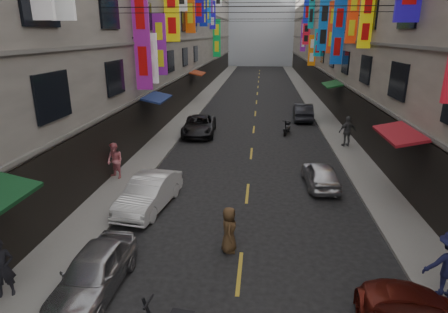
% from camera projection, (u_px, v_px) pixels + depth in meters
% --- Properties ---
extents(sidewalk_left, '(2.00, 90.00, 0.12)m').
position_uv_depth(sidewalk_left, '(201.00, 101.00, 40.31)').
color(sidewalk_left, slate).
rests_on(sidewalk_left, ground).
extents(sidewalk_right, '(2.00, 90.00, 0.12)m').
position_uv_depth(sidewalk_right, '(314.00, 103.00, 39.18)').
color(sidewalk_right, slate).
rests_on(sidewalk_right, ground).
extents(building_row_left, '(10.14, 90.00, 19.00)m').
position_uv_depth(building_row_left, '(141.00, 7.00, 37.93)').
color(building_row_left, gray).
rests_on(building_row_left, ground).
extents(building_row_right, '(10.14, 90.00, 19.00)m').
position_uv_depth(building_row_right, '(385.00, 6.00, 35.66)').
color(building_row_right, '#A4998A').
rests_on(building_row_right, ground).
extents(haze_block, '(18.00, 8.00, 22.00)m').
position_uv_depth(haze_block, '(262.00, 14.00, 83.58)').
color(haze_block, silver).
rests_on(haze_block, ground).
extents(shop_signage, '(14.00, 55.00, 11.90)m').
position_uv_depth(shop_signage, '(254.00, 5.00, 30.61)').
color(shop_signage, '#0D20A3').
rests_on(shop_signage, ground).
extents(street_awnings, '(13.99, 35.20, 0.41)m').
position_uv_depth(street_awnings, '(234.00, 99.00, 23.82)').
color(street_awnings, '#12431F').
rests_on(street_awnings, ground).
extents(overhead_cables, '(14.00, 38.04, 1.24)m').
position_uv_depth(overhead_cables, '(257.00, 5.00, 25.67)').
color(overhead_cables, black).
rests_on(overhead_cables, ground).
extents(lane_markings, '(0.12, 80.20, 0.01)m').
position_uv_depth(lane_markings, '(256.00, 107.00, 36.92)').
color(lane_markings, gold).
rests_on(lane_markings, ground).
extents(scooter_far_right, '(0.69, 1.77, 1.14)m').
position_uv_depth(scooter_far_right, '(287.00, 128.00, 27.11)').
color(scooter_far_right, black).
rests_on(scooter_far_right, ground).
extents(car_left_near, '(1.58, 3.73, 1.26)m').
position_uv_depth(car_left_near, '(94.00, 271.00, 10.43)').
color(car_left_near, '#A8A8AC').
rests_on(car_left_near, ground).
extents(car_left_mid, '(2.02, 4.29, 1.36)m').
position_uv_depth(car_left_mid, '(149.00, 193.00, 15.45)').
color(car_left_mid, white).
rests_on(car_left_mid, ground).
extents(car_left_far, '(2.51, 4.91, 1.33)m').
position_uv_depth(car_left_far, '(199.00, 126.00, 26.78)').
color(car_left_far, black).
rests_on(car_left_far, ground).
extents(car_right_mid, '(1.61, 3.59, 1.20)m').
position_uv_depth(car_right_mid, '(320.00, 174.00, 17.71)').
color(car_right_mid, silver).
rests_on(car_right_mid, ground).
extents(car_right_far, '(1.60, 4.28, 1.40)m').
position_uv_depth(car_right_far, '(303.00, 112.00, 31.35)').
color(car_right_far, '#222329').
rests_on(car_right_far, ground).
extents(pedestrian_lnear, '(0.80, 0.77, 1.68)m').
position_uv_depth(pedestrian_lnear, '(2.00, 268.00, 10.02)').
color(pedestrian_lnear, black).
rests_on(pedestrian_lnear, sidewalk_left).
extents(pedestrian_lfar, '(1.05, 0.94, 1.78)m').
position_uv_depth(pedestrian_lfar, '(115.00, 161.00, 18.31)').
color(pedestrian_lfar, pink).
rests_on(pedestrian_lfar, sidewalk_left).
extents(pedestrian_rfar, '(1.26, 0.94, 1.92)m').
position_uv_depth(pedestrian_rfar, '(347.00, 131.00, 23.54)').
color(pedestrian_rfar, '#515254').
rests_on(pedestrian_rfar, sidewalk_right).
extents(pedestrian_crossing, '(0.59, 0.82, 1.59)m').
position_uv_depth(pedestrian_crossing, '(229.00, 230.00, 12.30)').
color(pedestrian_crossing, brown).
rests_on(pedestrian_crossing, ground).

